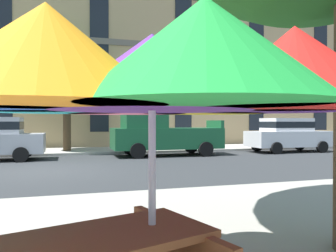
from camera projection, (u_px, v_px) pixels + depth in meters
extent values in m
plane|color=#2D3033|center=(43.00, 171.00, 10.94)|extent=(120.00, 120.00, 0.00)
cube|color=#B2ADA3|center=(51.00, 152.00, 17.45)|extent=(56.00, 3.60, 0.12)
cube|color=tan|center=(55.00, 57.00, 25.22)|extent=(42.42, 12.00, 12.80)
cube|color=#6B6056|center=(52.00, 94.00, 19.48)|extent=(41.57, 0.08, 0.36)
cube|color=#6B6056|center=(52.00, 38.00, 19.44)|extent=(41.57, 0.08, 0.36)
cube|color=black|center=(1.00, 27.00, 18.68)|extent=(1.10, 0.06, 11.60)
cube|color=black|center=(99.00, 34.00, 20.21)|extent=(1.10, 0.06, 11.60)
cube|color=black|center=(183.00, 40.00, 21.74)|extent=(1.10, 0.06, 11.60)
cube|color=black|center=(256.00, 46.00, 23.28)|extent=(1.10, 0.06, 11.60)
cube|color=black|center=(321.00, 51.00, 24.81)|extent=(1.10, 0.06, 11.60)
cylinder|color=black|center=(21.00, 155.00, 13.35)|extent=(0.60, 0.22, 0.60)
cylinder|color=black|center=(26.00, 151.00, 15.04)|extent=(0.60, 0.22, 0.60)
cube|color=#195933|center=(167.00, 138.00, 15.99)|extent=(5.10, 1.90, 0.96)
cube|color=#195933|center=(144.00, 118.00, 15.66)|extent=(1.90, 1.75, 0.90)
cube|color=#195933|center=(215.00, 124.00, 16.70)|extent=(0.16, 1.75, 0.36)
cylinder|color=black|center=(191.00, 146.00, 17.37)|extent=(0.68, 0.22, 0.68)
cylinder|color=black|center=(206.00, 149.00, 15.55)|extent=(0.68, 0.22, 0.68)
cylinder|color=black|center=(130.00, 148.00, 16.45)|extent=(0.68, 0.22, 0.68)
cylinder|color=black|center=(138.00, 151.00, 14.63)|extent=(0.68, 0.22, 0.68)
cube|color=silver|center=(289.00, 139.00, 17.94)|extent=(4.40, 1.76, 0.80)
cube|color=silver|center=(286.00, 125.00, 17.89)|extent=(2.30, 1.55, 0.68)
cube|color=black|center=(286.00, 125.00, 17.89)|extent=(2.32, 1.57, 0.32)
cylinder|color=black|center=(300.00, 145.00, 19.18)|extent=(0.60, 0.22, 0.60)
cylinder|color=black|center=(322.00, 147.00, 17.50)|extent=(0.60, 0.22, 0.60)
cylinder|color=black|center=(257.00, 146.00, 18.39)|extent=(0.60, 0.22, 0.60)
cylinder|color=black|center=(276.00, 148.00, 16.71)|extent=(0.60, 0.22, 0.60)
cylinder|color=#4C3823|center=(67.00, 128.00, 17.29)|extent=(0.39, 0.39, 2.55)
sphere|color=#2D702D|center=(61.00, 72.00, 17.28)|extent=(3.50, 3.50, 3.50)
sphere|color=#2D702D|center=(73.00, 74.00, 17.30)|extent=(2.72, 2.72, 2.72)
sphere|color=#2D702D|center=(61.00, 68.00, 17.43)|extent=(3.78, 3.78, 3.78)
sphere|color=#2D702D|center=(65.00, 70.00, 16.87)|extent=(2.88, 2.88, 2.88)
cylinder|color=silver|center=(152.00, 183.00, 2.70)|extent=(0.06, 0.06, 2.21)
cone|color=#662D9E|center=(269.00, 82.00, 3.00)|extent=(1.28, 1.28, 0.53)
cone|color=yellow|center=(203.00, 89.00, 3.63)|extent=(1.28, 1.28, 0.53)
cone|color=#E5668C|center=(128.00, 90.00, 3.72)|extent=(1.28, 1.28, 0.53)
cone|color=#199EB2|center=(55.00, 84.00, 3.20)|extent=(1.28, 1.28, 0.53)
cone|color=blue|center=(4.00, 71.00, 2.38)|extent=(1.28, 1.28, 0.53)
cone|color=orange|center=(46.00, 53.00, 1.75)|extent=(1.28, 1.28, 0.53)
cone|color=green|center=(205.00, 50.00, 1.67)|extent=(1.28, 1.28, 0.53)
cone|color=red|center=(294.00, 67.00, 2.19)|extent=(1.28, 1.28, 0.53)
cone|color=#662D9E|center=(152.00, 72.00, 2.69)|extent=(1.60, 1.60, 0.61)
cube|color=brown|center=(88.00, 242.00, 2.40)|extent=(1.96, 1.29, 0.06)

